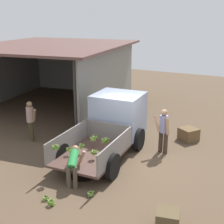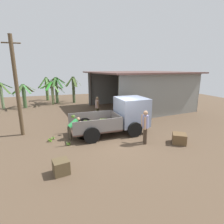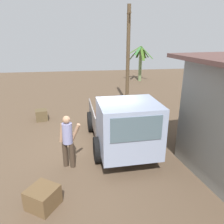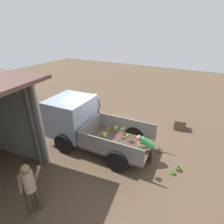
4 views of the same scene
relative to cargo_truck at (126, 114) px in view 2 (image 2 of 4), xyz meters
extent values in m
plane|color=brown|center=(-0.81, -0.84, -1.12)|extent=(36.00, 36.00, 0.00)
cylinder|color=black|center=(-2.52, -0.10, -1.11)|extent=(0.98, 0.98, 0.01)
cube|color=#4D352D|center=(-1.95, -0.09, -0.64)|extent=(2.82, 2.02, 0.08)
cube|color=slate|center=(-1.99, 0.83, -0.25)|extent=(2.74, 0.17, 0.70)
cube|color=slate|center=(-1.91, -1.01, -0.25)|extent=(2.74, 0.17, 0.70)
cube|color=slate|center=(-0.61, -0.03, -0.25)|extent=(0.13, 1.90, 0.70)
cube|color=#909DBA|center=(0.38, 0.02, 0.15)|extent=(1.77, 1.93, 1.66)
cube|color=#4C606B|center=(1.23, 0.06, 0.48)|extent=(0.10, 1.49, 0.73)
cylinder|color=black|center=(0.08, 0.99, -0.68)|extent=(0.88, 0.26, 0.87)
cylinder|color=black|center=(0.17, -0.97, -0.68)|extent=(0.88, 0.26, 0.87)
cylinder|color=black|center=(-2.41, 0.87, -0.68)|extent=(0.88, 0.26, 0.87)
cylinder|color=black|center=(-2.32, -1.09, -0.68)|extent=(0.88, 0.26, 0.87)
sphere|color=#47402E|center=(-1.69, -0.45, -0.08)|extent=(0.07, 0.07, 0.07)
cylinder|color=olive|center=(-1.69, -0.40, -0.15)|extent=(0.15, 0.05, 0.15)
cylinder|color=#4A7821|center=(-1.75, -0.42, -0.14)|extent=(0.11, 0.16, 0.14)
cylinder|color=olive|center=(-1.73, -0.47, -0.15)|extent=(0.10, 0.14, 0.16)
cylinder|color=#77A23D|center=(-1.69, -0.51, -0.14)|extent=(0.17, 0.04, 0.14)
cylinder|color=#71A725|center=(-1.64, -0.48, -0.14)|extent=(0.12, 0.15, 0.15)
cylinder|color=#5B8733|center=(-1.65, -0.42, -0.15)|extent=(0.11, 0.14, 0.16)
sphere|color=#443D2C|center=(-1.33, -0.33, -0.20)|extent=(0.08, 0.08, 0.08)
cylinder|color=#5B8530|center=(-1.27, -0.27, -0.27)|extent=(0.16, 0.17, 0.14)
cylinder|color=#53782B|center=(-1.34, -0.27, -0.28)|extent=(0.17, 0.06, 0.18)
cylinder|color=#55822E|center=(-1.39, -0.29, -0.27)|extent=(0.13, 0.17, 0.16)
cylinder|color=#69A232|center=(-1.38, -0.38, -0.28)|extent=(0.15, 0.15, 0.17)
cylinder|color=#51812B|center=(-1.32, -0.40, -0.28)|extent=(0.18, 0.05, 0.17)
cylinder|color=#7BA946|center=(-1.26, -0.36, -0.27)|extent=(0.11, 0.18, 0.16)
sphere|color=#413B2A|center=(-2.10, 0.21, -0.26)|extent=(0.07, 0.07, 0.07)
cylinder|color=#5F8F36|center=(-2.15, 0.18, -0.32)|extent=(0.11, 0.14, 0.13)
cylinder|color=#4A841F|center=(-2.10, 0.15, -0.31)|extent=(0.16, 0.04, 0.11)
cylinder|color=olive|center=(-2.04, 0.18, -0.30)|extent=(0.11, 0.16, 0.09)
cylinder|color=#679D30|center=(-2.05, 0.24, -0.32)|extent=(0.11, 0.14, 0.14)
cylinder|color=#70A543|center=(-2.12, 0.27, -0.30)|extent=(0.17, 0.08, 0.09)
cylinder|color=#579028|center=(-2.14, 0.23, -0.33)|extent=(0.09, 0.13, 0.15)
sphere|color=brown|center=(-3.09, 0.54, 0.02)|extent=(0.08, 0.08, 0.08)
cylinder|color=#74A345|center=(-3.04, 0.49, -0.03)|extent=(0.16, 0.16, 0.13)
cylinder|color=#60A228|center=(-3.05, 0.55, -0.05)|extent=(0.06, 0.15, 0.17)
cylinder|color=#799E46|center=(-3.06, 0.57, -0.05)|extent=(0.13, 0.13, 0.17)
cylinder|color=#54801E|center=(-3.11, 0.60, -0.04)|extent=(0.17, 0.08, 0.15)
cylinder|color=olive|center=(-3.16, 0.57, -0.03)|extent=(0.13, 0.18, 0.13)
cylinder|color=#6AA537|center=(-3.14, 0.51, -0.04)|extent=(0.12, 0.16, 0.16)
cylinder|color=#497C1A|center=(-3.11, 0.47, -0.03)|extent=(0.18, 0.09, 0.13)
sphere|color=brown|center=(-1.47, 0.12, -0.21)|extent=(0.09, 0.09, 0.09)
cylinder|color=#7BA343|center=(-1.47, 0.18, -0.28)|extent=(0.17, 0.06, 0.16)
cylinder|color=#7AAD4E|center=(-1.53, 0.14, -0.27)|extent=(0.11, 0.18, 0.15)
cylinder|color=#629A25|center=(-1.52, 0.08, -0.27)|extent=(0.15, 0.17, 0.14)
cylinder|color=#5A9527|center=(-1.44, 0.06, -0.27)|extent=(0.18, 0.12, 0.14)
cylinder|color=#578920|center=(-1.40, 0.12, -0.25)|extent=(0.06, 0.19, 0.12)
sphere|color=brown|center=(-2.28, -0.39, -0.30)|extent=(0.07, 0.07, 0.07)
cylinder|color=#6DA834|center=(-2.22, -0.42, -0.35)|extent=(0.12, 0.17, 0.12)
cylinder|color=olive|center=(-2.21, -0.37, -0.34)|extent=(0.08, 0.18, 0.11)
cylinder|color=#82AA49|center=(-2.25, -0.34, -0.35)|extent=(0.16, 0.11, 0.14)
cylinder|color=#588C1E|center=(-2.29, -0.32, -0.34)|extent=(0.18, 0.08, 0.10)
cylinder|color=#6B9E32|center=(-2.32, -0.36, -0.37)|extent=(0.12, 0.14, 0.16)
cylinder|color=#5E9126|center=(-2.34, -0.40, -0.35)|extent=(0.07, 0.17, 0.12)
cylinder|color=olive|center=(-2.31, -0.44, -0.35)|extent=(0.16, 0.12, 0.13)
cylinder|color=olive|center=(-2.27, -0.44, -0.37)|extent=(0.14, 0.06, 0.16)
sphere|color=brown|center=(-1.84, -0.77, -0.31)|extent=(0.07, 0.07, 0.07)
cylinder|color=#639A3A|center=(-1.89, -0.80, -0.39)|extent=(0.12, 0.15, 0.17)
cylinder|color=#587A32|center=(-1.86, -0.83, -0.39)|extent=(0.16, 0.07, 0.16)
cylinder|color=#7DAC3F|center=(-1.79, -0.83, -0.35)|extent=(0.17, 0.15, 0.10)
cylinder|color=#45741C|center=(-1.79, -0.77, -0.39)|extent=(0.05, 0.16, 0.16)
cylinder|color=olive|center=(-1.82, -0.71, -0.39)|extent=(0.16, 0.09, 0.16)
cylinder|color=#71AD31|center=(-1.86, -0.72, -0.39)|extent=(0.15, 0.07, 0.17)
cylinder|color=#5C8B32|center=(-1.91, -0.75, -0.37)|extent=(0.08, 0.18, 0.14)
sphere|color=brown|center=(-2.41, 0.52, -0.33)|extent=(0.07, 0.07, 0.07)
cylinder|color=#5F9D2B|center=(-2.46, 0.56, -0.39)|extent=(0.13, 0.13, 0.13)
cylinder|color=#65B225|center=(-2.45, 0.50, -0.40)|extent=(0.09, 0.12, 0.16)
cylinder|color=#69A729|center=(-2.42, 0.45, -0.38)|extent=(0.17, 0.05, 0.11)
cylinder|color=#70A141|center=(-2.35, 0.49, -0.37)|extent=(0.11, 0.17, 0.10)
cylinder|color=#55901D|center=(-2.35, 0.56, -0.37)|extent=(0.12, 0.16, 0.10)
cylinder|color=olive|center=(-2.42, 0.58, -0.38)|extent=(0.16, 0.04, 0.13)
sphere|color=#4B4431|center=(-1.28, 0.16, -0.21)|extent=(0.07, 0.07, 0.07)
cylinder|color=#567931|center=(-1.33, 0.11, -0.26)|extent=(0.16, 0.14, 0.13)
cylinder|color=#73AF41|center=(-1.26, 0.09, -0.26)|extent=(0.18, 0.10, 0.13)
cylinder|color=olive|center=(-1.22, 0.14, -0.27)|extent=(0.09, 0.18, 0.14)
cylinder|color=#517919|center=(-1.24, 0.20, -0.27)|extent=(0.14, 0.15, 0.15)
cylinder|color=#799E45|center=(-1.30, 0.21, -0.28)|extent=(0.16, 0.09, 0.16)
cylinder|color=#527523|center=(-1.36, 0.17, -0.26)|extent=(0.07, 0.19, 0.12)
cube|color=gray|center=(7.57, 6.27, 0.57)|extent=(1.05, 6.88, 3.38)
cube|color=gray|center=(3.20, 9.12, 0.57)|extent=(7.92, 1.19, 3.38)
cube|color=gray|center=(4.13, 2.35, 0.57)|extent=(7.92, 1.19, 3.38)
cube|color=brown|center=(3.67, 5.73, 2.32)|extent=(9.75, 8.86, 0.12)
cylinder|color=#3F3833|center=(-0.53, 8.40, 0.57)|extent=(0.16, 0.16, 3.38)
cylinder|color=#3F3833|center=(0.35, 2.03, 0.57)|extent=(0.16, 0.16, 3.38)
cylinder|color=brown|center=(-5.99, 1.32, 1.66)|extent=(0.21, 0.21, 5.55)
cylinder|color=brown|center=(-5.99, 1.32, 3.99)|extent=(0.92, 0.07, 0.07)
cylinder|color=#5C7D4E|center=(-3.94, 11.01, 0.29)|extent=(0.32, 0.32, 2.82)
cube|color=#1F6A1C|center=(-3.46, 10.93, 1.33)|extent=(1.01, 0.43, 0.85)
cube|color=#486A3A|center=(-3.46, 11.44, 1.40)|extent=(1.16, 1.09, 0.72)
cube|color=#5A8135|center=(-4.01, 11.61, 1.42)|extent=(0.42, 1.25, 0.69)
cube|color=#445F2B|center=(-4.43, 11.45, 1.29)|extent=(1.15, 1.08, 0.94)
cube|color=#385C22|center=(-4.59, 10.98, 1.38)|extent=(1.32, 0.34, 0.76)
cube|color=#2D6529|center=(-4.26, 10.76, 1.18)|extent=(0.77, 0.65, 1.17)
cube|color=#325D26|center=(-4.09, 10.17, 1.32)|extent=(0.50, 1.71, 0.89)
cube|color=#234F21|center=(-3.62, 10.60, 1.18)|extent=(0.86, 1.00, 1.16)
cylinder|color=#54723E|center=(-5.05, 13.02, 0.25)|extent=(0.35, 0.35, 2.74)
cube|color=#437F45|center=(-4.35, 13.08, 1.09)|extent=(1.43, 0.33, 1.18)
cube|color=#2D4E1F|center=(-4.80, 13.49, 1.18)|extent=(0.73, 1.08, 1.00)
cube|color=#355828|center=(-5.55, 13.25, 1.01)|extent=(1.13, 0.72, 1.33)
cube|color=#447B2B|center=(-5.44, 12.68, 1.09)|extent=(0.94, 0.86, 1.17)
cube|color=#4F7A3B|center=(-4.95, 12.49, 1.20)|extent=(0.43, 1.11, 0.95)
cylinder|color=#708251|center=(-4.37, 10.29, 0.08)|extent=(0.28, 0.28, 2.40)
cube|color=#375A2B|center=(-3.73, 10.27, 0.70)|extent=(1.30, 0.26, 1.28)
cube|color=#567A3E|center=(-3.86, 10.72, 0.85)|extent=(1.18, 1.05, 0.97)
cube|color=#295821|center=(-4.60, 10.90, 1.00)|extent=(0.72, 1.33, 0.68)
cube|color=#41753F|center=(-4.88, 10.55, 0.95)|extent=(1.14, 0.76, 0.77)
cube|color=#2C5F18|center=(-4.94, 9.96, 1.01)|extent=(1.27, 0.90, 0.66)
cube|color=#2A8925|center=(-4.64, 9.61, 0.94)|extent=(0.77, 1.45, 0.79)
cube|color=#54813F|center=(-4.06, 10.02, 0.78)|extent=(0.79, 0.72, 1.11)
cylinder|color=#4C5C3A|center=(-2.12, 10.46, 0.32)|extent=(0.32, 0.32, 2.88)
cube|color=#55762E|center=(-1.69, 10.39, 1.32)|extent=(0.89, 0.36, 0.99)
cube|color=#3D5821|center=(-1.89, 11.20, 1.32)|extent=(0.73, 1.59, 1.00)
cube|color=#2D7625|center=(-2.47, 10.70, 1.25)|extent=(0.83, 0.66, 1.13)
cube|color=#3F5625|center=(-2.55, 10.19, 1.31)|extent=(1.00, 0.76, 1.01)
cube|color=#475F2A|center=(-1.99, 10.05, 1.28)|extent=(0.50, 0.91, 1.07)
cylinder|color=#678156|center=(-8.94, 9.31, 0.12)|extent=(0.26, 0.26, 2.47)
cube|color=#436B30|center=(-8.45, 9.41, 0.73)|extent=(1.05, 0.44, 1.36)
cube|color=#36652E|center=(-8.57, 9.84, 1.09)|extent=(0.94, 1.20, 0.64)
cube|color=#4A672C|center=(-9.16, 9.98, 0.84)|extent=(0.62, 1.41, 1.13)
cube|color=#395522|center=(-8.45, 8.76, 0.93)|extent=(1.13, 1.22, 0.96)
cylinder|color=#3F5E36|center=(-7.01, 9.23, 0.03)|extent=(0.33, 0.33, 2.29)
cube|color=#506C35|center=(-6.44, 9.26, 0.90)|extent=(1.15, 0.23, 0.66)
cube|color=#557136|center=(-6.65, 9.89, 0.74)|extent=(0.95, 1.45, 0.97)
cube|color=#3B722F|center=(-7.08, 9.87, 0.71)|extent=(0.39, 1.31, 1.04)
cube|color=#457A3C|center=(-7.55, 9.44, 0.75)|extent=(1.18, 0.63, 0.95)
cube|color=#265C19|center=(-7.44, 9.01, 0.77)|extent=(1.00, 0.69, 0.92)
cube|color=#3C592B|center=(-7.11, 8.62, 0.87)|extent=(0.41, 1.27, 0.71)
cube|color=#3C7939|center=(-6.64, 8.76, 0.81)|extent=(0.91, 1.08, 0.83)
cylinder|color=#3D2F23|center=(0.29, -2.02, -0.70)|extent=(0.21, 0.21, 0.84)
cylinder|color=#3D2F23|center=(0.37, -1.80, -0.70)|extent=(0.21, 0.21, 0.84)
cylinder|color=#8788B7|center=(0.32, -1.90, 0.06)|extent=(0.42, 0.41, 0.67)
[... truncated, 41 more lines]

